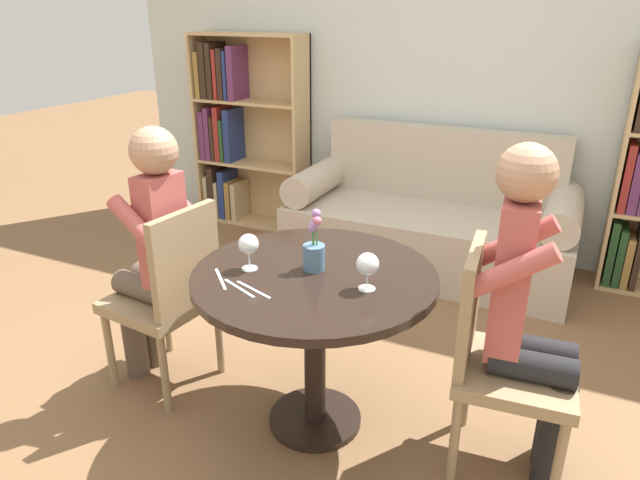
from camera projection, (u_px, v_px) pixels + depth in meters
name	position (u px, v px, depth m)	size (l,w,h in m)	color
ground_plane	(315.00, 421.00, 2.50)	(16.00, 16.00, 0.00)	brown
back_wall	(457.00, 60.00, 3.85)	(5.20, 0.05, 2.70)	silver
round_table	(315.00, 304.00, 2.28)	(0.97, 0.97, 0.72)	black
couch	(429.00, 224.00, 3.89)	(1.87, 0.80, 0.92)	#B7A893
bookshelf_left	(239.00, 132.00, 4.60)	(0.93, 0.28, 1.51)	tan
chair_left	(170.00, 292.00, 2.57)	(0.47, 0.47, 0.90)	#937A56
chair_right	(497.00, 353.00, 2.11)	(0.45, 0.45, 0.90)	#937A56
person_left	(154.00, 254.00, 2.55)	(0.44, 0.37, 1.24)	brown
person_right	(529.00, 314.00, 2.02)	(0.44, 0.36, 1.28)	black
wine_glass_left	(249.00, 245.00, 2.22)	(0.08, 0.08, 0.15)	white
wine_glass_right	(368.00, 265.00, 2.06)	(0.08, 0.08, 0.14)	white
flower_vase	(314.00, 250.00, 2.23)	(0.09, 0.09, 0.25)	slate
knife_left_setting	(239.00, 288.00, 2.10)	(0.18, 0.09, 0.00)	silver
fork_left_setting	(221.00, 279.00, 2.17)	(0.14, 0.14, 0.00)	silver
knife_right_setting	(253.00, 290.00, 2.09)	(0.18, 0.07, 0.00)	silver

